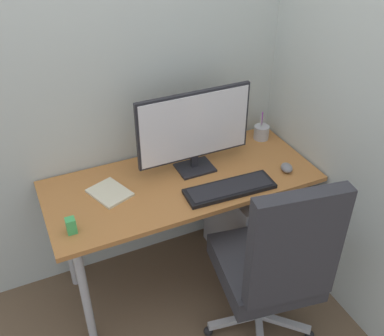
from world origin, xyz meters
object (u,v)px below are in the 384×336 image
(desk_clamp_accessory, at_px, (71,226))
(keyboard, at_px, (230,189))
(office_chair, at_px, (274,264))
(mouse, at_px, (287,168))
(filing_cabinet, at_px, (255,218))
(pen_holder, at_px, (261,132))
(monitor, at_px, (194,128))
(notebook, at_px, (110,193))

(desk_clamp_accessory, bearing_deg, keyboard, -1.76)
(office_chair, distance_m, mouse, 0.56)
(office_chair, xyz_separation_m, mouse, (0.33, 0.41, 0.19))
(filing_cabinet, relative_size, keyboard, 1.18)
(keyboard, xyz_separation_m, mouse, (0.36, 0.02, 0.01))
(mouse, xyz_separation_m, pen_holder, (0.06, 0.35, 0.02))
(keyboard, distance_m, mouse, 0.36)
(office_chair, xyz_separation_m, desk_clamp_accessory, (-0.81, 0.41, 0.21))
(office_chair, distance_m, keyboard, 0.43)
(monitor, relative_size, keyboard, 1.31)
(monitor, relative_size, pen_holder, 3.70)
(keyboard, xyz_separation_m, pen_holder, (0.42, 0.37, 0.03))
(office_chair, distance_m, desk_clamp_accessory, 0.93)
(filing_cabinet, xyz_separation_m, desk_clamp_accessory, (-1.08, -0.16, 0.47))
(monitor, bearing_deg, keyboard, -73.32)
(filing_cabinet, relative_size, pen_holder, 3.32)
(filing_cabinet, bearing_deg, monitor, 168.46)
(mouse, height_order, pen_holder, pen_holder)
(monitor, distance_m, mouse, 0.54)
(office_chair, relative_size, mouse, 13.15)
(notebook, bearing_deg, monitor, -17.04)
(pen_holder, bearing_deg, filing_cabinet, -121.62)
(office_chair, bearing_deg, pen_holder, 63.06)
(office_chair, distance_m, monitor, 0.77)
(office_chair, relative_size, notebook, 5.29)
(monitor, bearing_deg, filing_cabinet, -11.54)
(notebook, bearing_deg, office_chair, -67.13)
(mouse, xyz_separation_m, notebook, (-0.91, 0.20, -0.01))
(monitor, distance_m, keyboard, 0.35)
(mouse, relative_size, pen_holder, 0.48)
(office_chair, bearing_deg, monitor, 99.35)
(notebook, bearing_deg, desk_clamp_accessory, -159.48)
(keyboard, bearing_deg, mouse, 3.80)
(keyboard, xyz_separation_m, desk_clamp_accessory, (-0.78, 0.02, 0.03))
(filing_cabinet, bearing_deg, notebook, 176.96)
(monitor, bearing_deg, mouse, -28.28)
(office_chair, distance_m, pen_holder, 0.88)
(notebook, bearing_deg, keyboard, -42.88)
(office_chair, height_order, keyboard, office_chair)
(pen_holder, relative_size, notebook, 0.83)
(monitor, xyz_separation_m, mouse, (0.43, -0.23, -0.22))
(keyboard, xyz_separation_m, notebook, (-0.56, 0.23, -0.00))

